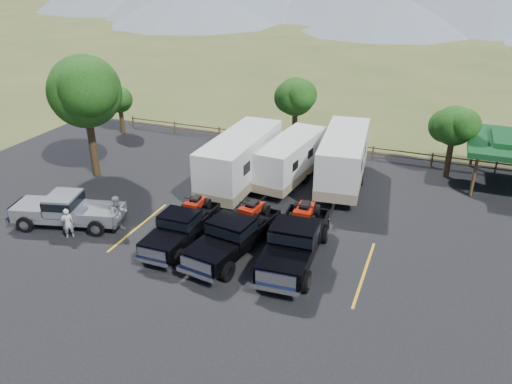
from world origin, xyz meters
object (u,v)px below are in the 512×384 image
(trailer_center, at_px, (290,160))
(person_b, at_px, (118,214))
(rig_right, at_px, (295,239))
(trailer_left, at_px, (240,161))
(person_a, at_px, (68,223))
(tree_big_nw, at_px, (84,91))
(trailer_right, at_px, (343,159))
(pickup_silver, at_px, (68,210))
(rig_center, at_px, (235,234))
(rig_left, at_px, (182,225))

(trailer_center, distance_m, person_b, 11.17)
(rig_right, distance_m, trailer_left, 8.61)
(person_a, bearing_deg, tree_big_nw, -106.08)
(trailer_right, distance_m, pickup_silver, 16.22)
(pickup_silver, bearing_deg, rig_center, 79.82)
(trailer_center, xyz_separation_m, person_a, (-8.42, -10.65, -0.71))
(trailer_right, bearing_deg, person_a, -141.27)
(trailer_left, bearing_deg, tree_big_nw, -170.35)
(person_b, bearing_deg, rig_left, -50.23)
(person_a, bearing_deg, rig_left, 152.79)
(trailer_left, xyz_separation_m, person_a, (-5.84, -8.74, -0.97))
(tree_big_nw, distance_m, person_b, 9.36)
(rig_center, relative_size, trailer_left, 0.67)
(rig_center, bearing_deg, tree_big_nw, 164.86)
(person_b, bearing_deg, tree_big_nw, 82.63)
(rig_center, height_order, trailer_right, trailer_right)
(rig_right, bearing_deg, rig_center, -174.92)
(trailer_left, bearing_deg, person_a, -122.92)
(rig_right, bearing_deg, pickup_silver, -177.65)
(rig_right, height_order, pickup_silver, rig_right)
(tree_big_nw, height_order, rig_right, tree_big_nw)
(rig_left, bearing_deg, person_b, -177.14)
(person_a, bearing_deg, trailer_center, -172.52)
(rig_center, bearing_deg, person_b, -169.23)
(pickup_silver, bearing_deg, person_b, 85.92)
(rig_left, distance_m, rig_right, 5.77)
(rig_center, bearing_deg, rig_right, 17.04)
(rig_right, relative_size, trailer_center, 0.81)
(pickup_silver, bearing_deg, trailer_center, 121.44)
(trailer_center, relative_size, person_b, 4.29)
(trailer_center, distance_m, person_a, 13.59)
(tree_big_nw, bearing_deg, person_b, -44.26)
(rig_right, bearing_deg, tree_big_nw, 158.51)
(rig_left, relative_size, person_a, 3.53)
(tree_big_nw, bearing_deg, rig_center, -23.97)
(person_b, bearing_deg, person_a, 164.66)
(rig_center, relative_size, rig_right, 0.96)
(trailer_right, distance_m, person_b, 13.80)
(rig_left, xyz_separation_m, pickup_silver, (-6.45, -0.71, 0.02))
(rig_right, relative_size, trailer_left, 0.70)
(person_a, bearing_deg, person_b, 173.57)
(pickup_silver, bearing_deg, trailer_left, 124.44)
(rig_center, xyz_separation_m, person_b, (-6.48, -0.22, -0.03))
(trailer_left, height_order, trailer_right, trailer_left)
(rig_left, height_order, trailer_right, trailer_right)
(rig_left, relative_size, trailer_left, 0.58)
(trailer_center, height_order, trailer_right, trailer_right)
(rig_left, relative_size, pickup_silver, 0.90)
(rig_center, distance_m, person_a, 8.64)
(trailer_right, bearing_deg, rig_center, -113.81)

